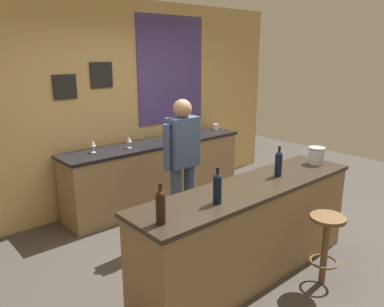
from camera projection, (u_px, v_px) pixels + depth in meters
name	position (u px, v px, depth m)	size (l,w,h in m)	color
ground_plane	(219.00, 257.00, 4.00)	(10.00, 10.00, 0.00)	#423D38
back_wall	(117.00, 105.00, 5.12)	(6.00, 0.09, 2.80)	tan
bar_counter	(249.00, 230.00, 3.59)	(2.52, 0.60, 0.92)	olive
side_counter	(157.00, 173.00, 5.33)	(2.74, 0.56, 0.90)	olive
bartender	(183.00, 159.00, 4.25)	(0.52, 0.21, 1.62)	#384766
bar_stool	(326.00, 238.00, 3.44)	(0.32, 0.32, 0.68)	brown
wine_bottle_a	(161.00, 206.00, 2.66)	(0.07, 0.07, 0.31)	black
wine_bottle_b	(217.00, 187.00, 3.03)	(0.07, 0.07, 0.31)	black
wine_bottle_c	(279.00, 163.00, 3.70)	(0.07, 0.07, 0.31)	black
ice_bucket	(316.00, 155.00, 4.12)	(0.19, 0.19, 0.19)	#B7BABF
wine_glass_a	(93.00, 144.00, 4.64)	(0.07, 0.07, 0.16)	silver
wine_glass_b	(129.00, 140.00, 4.86)	(0.07, 0.07, 0.16)	silver
coffee_mug	(215.00, 127.00, 6.03)	(0.12, 0.08, 0.09)	silver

